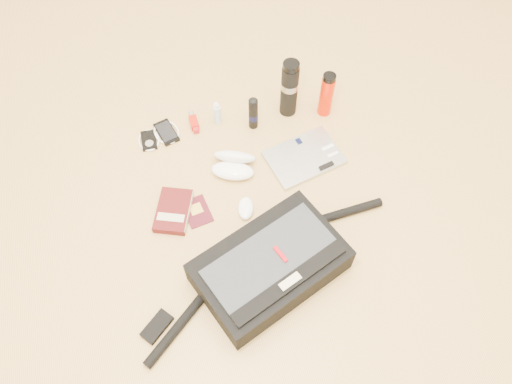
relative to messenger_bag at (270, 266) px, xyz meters
The scene contains 14 objects.
ground 0.27m from the messenger_bag, 79.24° to the left, with size 4.00×4.00×0.00m, color tan.
messenger_bag is the anchor object (origin of this frame).
laptop 0.53m from the messenger_bag, 56.86° to the left, with size 0.33×0.26×0.03m.
book 0.45m from the messenger_bag, 129.24° to the left, with size 0.19×0.22×0.03m.
passport 0.38m from the messenger_bag, 120.86° to the left, with size 0.11×0.14×0.01m.
mouse 0.28m from the messenger_bag, 92.04° to the left, with size 0.09×0.11×0.03m.
sunglasses_case 0.48m from the messenger_bag, 90.49° to the left, with size 0.22×0.20×0.10m.
ipod 0.78m from the messenger_bag, 113.60° to the left, with size 0.10×0.11×0.01m.
phone 0.78m from the messenger_bag, 107.57° to the left, with size 0.13×0.14×0.01m.
inhaler 0.76m from the messenger_bag, 98.28° to the left, with size 0.03×0.11×0.03m.
spray_bottle 0.74m from the messenger_bag, 90.53° to the left, with size 0.04×0.04×0.12m.
aerosol_can 0.69m from the messenger_bag, 78.60° to the left, with size 0.05×0.05×0.17m.
thermos_black 0.78m from the messenger_bag, 66.81° to the left, with size 0.08×0.08×0.28m.
thermos_red 0.80m from the messenger_bag, 55.43° to the left, with size 0.06×0.06×0.22m.
Camera 1 is at (-0.29, -0.90, 1.70)m, focal length 35.00 mm.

